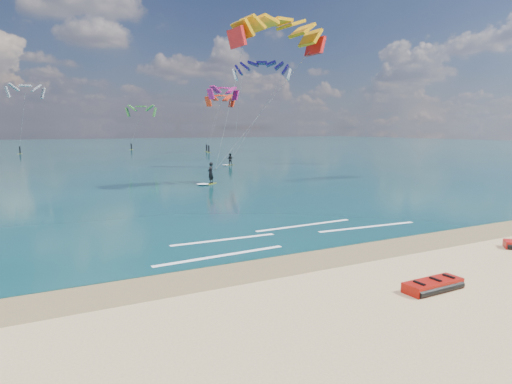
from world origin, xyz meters
TOP-DOWN VIEW (x-y plane):
  - ground at (0.00, 40.00)m, footprint 320.00×320.00m
  - wet_sand_strip at (0.00, 3.00)m, footprint 320.00×2.40m
  - sea at (0.00, 104.00)m, footprint 320.00×200.00m
  - packed_kite_left at (0.73, -1.40)m, footprint 2.21×1.04m
  - kitesurfer_main at (7.17, 23.90)m, footprint 11.28×6.15m
  - kitesurfer_far at (15.93, 41.08)m, footprint 7.89×8.32m
  - shoreline_foam at (0.51, 6.66)m, footprint 14.11×3.59m
  - distant_kites at (-0.86, 78.63)m, footprint 70.86×35.69m

SIDE VIEW (x-z plane):
  - ground at x=0.00m, z-range 0.00..0.00m
  - packed_kite_left at x=0.73m, z-range -0.18..0.18m
  - wet_sand_strip at x=0.00m, z-range 0.00..0.01m
  - sea at x=0.00m, z-range 0.00..0.04m
  - shoreline_foam at x=0.51m, z-range 0.04..0.05m
  - distant_kites at x=-0.86m, z-range -1.13..12.92m
  - kitesurfer_far at x=15.93m, z-range 0.24..14.32m
  - kitesurfer_main at x=7.17m, z-range 0.39..15.39m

